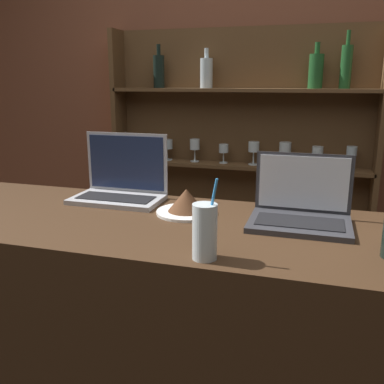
# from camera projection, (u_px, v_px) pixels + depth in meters

# --- Properties ---
(bar_counter) EXTENTS (2.18, 0.64, 1.02)m
(bar_counter) POSITION_uv_depth(u_px,v_px,m) (176.00, 357.00, 1.54)
(bar_counter) COLOR #382314
(bar_counter) RESTS_ON ground_plane
(back_wall) EXTENTS (7.00, 0.06, 2.70)m
(back_wall) POSITION_uv_depth(u_px,v_px,m) (247.00, 102.00, 2.60)
(back_wall) COLOR brown
(back_wall) RESTS_ON ground_plane
(back_shelf) EXTENTS (1.58, 0.18, 1.78)m
(back_shelf) POSITION_uv_depth(u_px,v_px,m) (240.00, 170.00, 2.63)
(back_shelf) COLOR brown
(back_shelf) RESTS_ON ground_plane
(laptop_near) EXTENTS (0.34, 0.20, 0.25)m
(laptop_near) POSITION_uv_depth(u_px,v_px,m) (121.00, 184.00, 1.67)
(laptop_near) COLOR #ADADB2
(laptop_near) RESTS_ON bar_counter
(laptop_far) EXTENTS (0.32, 0.24, 0.22)m
(laptop_far) POSITION_uv_depth(u_px,v_px,m) (301.00, 209.00, 1.39)
(laptop_far) COLOR #333338
(laptop_far) RESTS_ON bar_counter
(cake_plate) EXTENTS (0.21, 0.21, 0.09)m
(cake_plate) POSITION_uv_depth(u_px,v_px,m) (186.00, 203.00, 1.50)
(cake_plate) COLOR white
(cake_plate) RESTS_ON bar_counter
(water_glass) EXTENTS (0.07, 0.07, 0.22)m
(water_glass) POSITION_uv_depth(u_px,v_px,m) (205.00, 232.00, 1.10)
(water_glass) COLOR silver
(water_glass) RESTS_ON bar_counter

